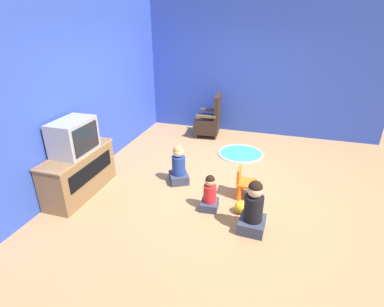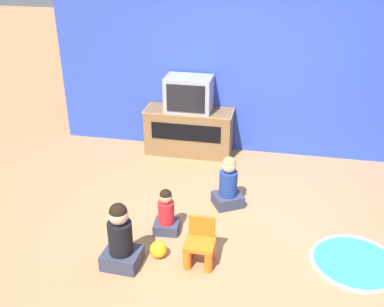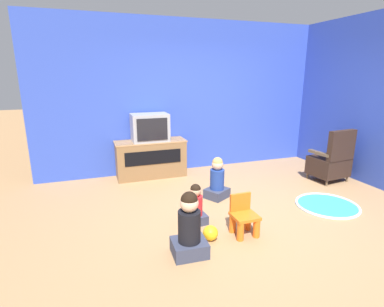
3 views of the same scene
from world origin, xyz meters
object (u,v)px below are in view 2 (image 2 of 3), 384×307
television (189,94)px  child_watching_center (166,214)px  yellow_kid_chair (200,246)px  toy_ball (158,249)px  tv_cabinet (189,131)px  child_watching_right (121,239)px  child_watching_left (228,185)px

television → child_watching_center: bearing=-85.3°
child_watching_center → yellow_kid_chair: bearing=-48.3°
television → toy_ball: size_ratio=3.72×
child_watching_center → toy_ball: size_ratio=3.03×
toy_ball → tv_cabinet: bearing=94.4°
television → child_watching_right: bearing=-92.9°
child_watching_center → toy_ball: child_watching_center is taller
child_watching_center → toy_ball: bearing=-91.2°
child_watching_left → child_watching_right: bearing=-154.2°
tv_cabinet → toy_ball: bearing=-85.6°
television → child_watching_right: 2.70m
television → yellow_kid_chair: (0.62, -2.42, -0.74)m
television → child_watching_center: size_ratio=1.23×
yellow_kid_chair → child_watching_right: bearing=-165.8°
child_watching_left → child_watching_center: child_watching_left is taller
yellow_kid_chair → child_watching_center: child_watching_center is taller
child_watching_center → child_watching_right: 0.70m
child_watching_left → child_watching_right: size_ratio=0.91×
child_watching_right → toy_ball: bearing=33.4°
tv_cabinet → television: size_ratio=1.96×
yellow_kid_chair → television: bearing=104.0°
tv_cabinet → yellow_kid_chair: tv_cabinet is taller
tv_cabinet → child_watching_right: 2.63m
tv_cabinet → child_watching_left: bearing=-60.3°
yellow_kid_chair → child_watching_center: size_ratio=0.90×
tv_cabinet → child_watching_left: 1.53m
tv_cabinet → toy_ball: tv_cabinet is taller
yellow_kid_chair → toy_ball: bearing=-179.6°
television → yellow_kid_chair: 2.61m
television → child_watching_right: size_ratio=0.92×
tv_cabinet → child_watching_left: size_ratio=1.97×
television → child_watching_left: 1.65m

